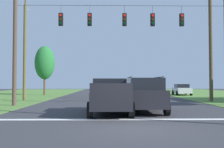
% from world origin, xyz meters
% --- Properties ---
extents(ground_plane, '(120.00, 120.00, 0.00)m').
position_xyz_m(ground_plane, '(0.00, 0.00, 0.00)').
color(ground_plane, '#333338').
extents(stop_bar_stripe, '(13.09, 0.45, 0.01)m').
position_xyz_m(stop_bar_stripe, '(0.00, 2.30, 0.00)').
color(stop_bar_stripe, white).
rests_on(stop_bar_stripe, ground).
extents(lane_dash_0, '(2.50, 0.15, 0.01)m').
position_xyz_m(lane_dash_0, '(0.00, 8.30, 0.00)').
color(lane_dash_0, white).
rests_on(lane_dash_0, ground).
extents(lane_dash_1, '(2.50, 0.15, 0.01)m').
position_xyz_m(lane_dash_1, '(0.00, 16.01, 0.00)').
color(lane_dash_1, white).
rests_on(lane_dash_1, ground).
extents(lane_dash_2, '(2.50, 0.15, 0.01)m').
position_xyz_m(lane_dash_2, '(0.00, 21.79, 0.00)').
color(lane_dash_2, white).
rests_on(lane_dash_2, ground).
extents(overhead_signal_span, '(16.21, 0.31, 8.20)m').
position_xyz_m(overhead_signal_span, '(-0.06, 9.40, 4.61)').
color(overhead_signal_span, '#4E3B30').
rests_on(overhead_signal_span, ground).
extents(pickup_truck, '(2.38, 5.44, 1.95)m').
position_xyz_m(pickup_truck, '(-0.97, 4.70, 0.97)').
color(pickup_truck, black).
rests_on(pickup_truck, ground).
extents(suv_black, '(2.21, 4.80, 2.05)m').
position_xyz_m(suv_black, '(1.04, 5.26, 1.06)').
color(suv_black, black).
rests_on(suv_black, ground).
extents(distant_car_crossing_white, '(2.23, 4.40, 1.52)m').
position_xyz_m(distant_car_crossing_white, '(8.93, 24.85, 0.79)').
color(distant_car_crossing_white, silver).
rests_on(distant_car_crossing_white, ground).
extents(distant_car_oncoming, '(4.41, 2.24, 1.52)m').
position_xyz_m(distant_car_oncoming, '(1.81, 24.92, 0.79)').
color(distant_car_oncoming, slate).
rests_on(distant_car_oncoming, ground).
extents(utility_pole_mid_right, '(0.32, 1.88, 10.53)m').
position_xyz_m(utility_pole_mid_right, '(8.35, 13.46, 5.15)').
color(utility_pole_mid_right, brown).
rests_on(utility_pole_mid_right, ground).
extents(utility_pole_near_left, '(0.29, 1.70, 9.82)m').
position_xyz_m(utility_pole_near_left, '(-9.01, 14.68, 4.76)').
color(utility_pole_near_left, brown).
rests_on(utility_pole_near_left, ground).
extents(tree_roadside_far_right, '(2.70, 2.70, 6.74)m').
position_xyz_m(tree_roadside_far_right, '(-9.76, 25.37, 4.43)').
color(tree_roadside_far_right, brown).
rests_on(tree_roadside_far_right, ground).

